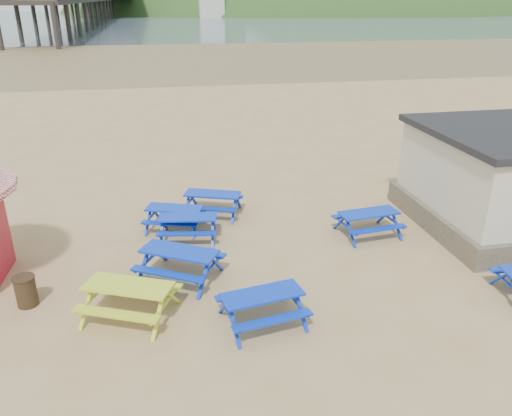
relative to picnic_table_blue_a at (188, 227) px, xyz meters
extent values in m
plane|color=tan|center=(0.57, -1.87, -0.37)|extent=(400.00, 400.00, 0.00)
plane|color=brown|center=(0.57, 53.13, -0.36)|extent=(400.00, 400.00, 0.00)
plane|color=#445662|center=(0.57, 168.13, -0.36)|extent=(400.00, 400.00, 0.00)
cube|color=#0022B2|center=(0.00, 0.00, 0.34)|extent=(1.83, 0.94, 0.05)
cube|color=#0022B2|center=(0.09, 0.57, 0.07)|extent=(1.76, 0.51, 0.05)
cube|color=#0022B2|center=(-0.09, -0.57, 0.07)|extent=(1.76, 0.51, 0.05)
cube|color=#0022B2|center=(0.95, 1.68, 0.38)|extent=(1.98, 1.31, 0.05)
cube|color=#0022B2|center=(1.16, 2.26, 0.09)|extent=(1.82, 0.88, 0.05)
cube|color=#0022B2|center=(0.74, 1.10, 0.09)|extent=(1.82, 0.88, 0.05)
cube|color=#0022B2|center=(5.47, -0.80, 0.37)|extent=(1.89, 0.91, 0.05)
cube|color=#0022B2|center=(5.40, -0.20, 0.09)|extent=(1.83, 0.46, 0.05)
cube|color=#0022B2|center=(5.54, -1.40, 0.09)|extent=(1.83, 0.46, 0.05)
cube|color=#0022B2|center=(-0.37, -2.33, 0.44)|extent=(2.10, 1.66, 0.06)
cube|color=#0022B2|center=(-0.04, -1.76, 0.13)|extent=(1.85, 1.24, 0.06)
cube|color=#0022B2|center=(-0.70, -2.90, 0.13)|extent=(1.85, 1.24, 0.06)
cube|color=#0022B2|center=(1.34, -4.62, 0.37)|extent=(1.92, 1.01, 0.05)
cube|color=#0022B2|center=(1.24, -4.02, 0.09)|extent=(1.84, 0.56, 0.05)
cube|color=#0022B2|center=(1.45, -5.22, 0.09)|extent=(1.84, 0.56, 0.05)
cube|color=#A6BF1E|center=(-1.59, -3.79, 0.44)|extent=(2.14, 1.52, 0.06)
cube|color=#A6BF1E|center=(-1.31, -3.19, 0.13)|extent=(1.93, 1.07, 0.06)
cube|color=#A6BF1E|center=(-1.86, -4.40, 0.13)|extent=(1.93, 1.07, 0.06)
cylinder|color=#312515|center=(-4.04, -2.85, 0.00)|extent=(0.49, 0.49, 0.74)
cylinder|color=#312515|center=(-4.04, -2.85, 0.38)|extent=(0.52, 0.52, 0.03)
ellipsoid|color=#2D4C1E|center=(90.57, 228.13, -10.37)|extent=(264.00, 144.00, 108.00)
cube|color=#0022B2|center=(-0.37, 0.78, 0.34)|extent=(1.87, 1.22, 0.05)
cube|color=#0022B2|center=(-0.17, 1.33, 0.07)|extent=(1.72, 0.81, 0.05)
cube|color=#0022B2|center=(-0.56, 0.24, 0.07)|extent=(1.72, 0.81, 0.05)
camera|label=1|loc=(-0.61, -13.84, 6.47)|focal=35.00mm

